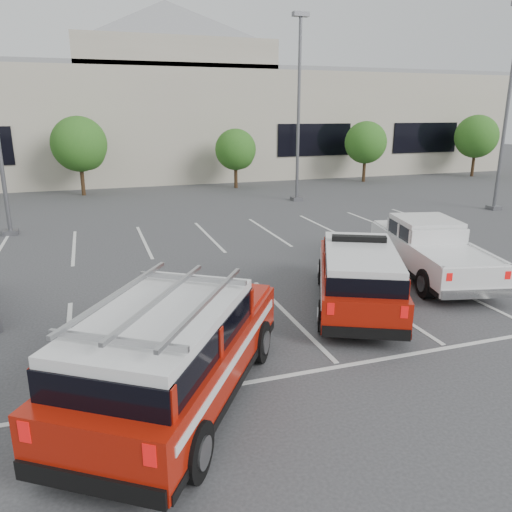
{
  "coord_description": "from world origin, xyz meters",
  "views": [
    {
      "loc": [
        -4.6,
        -11.11,
        5.1
      ],
      "look_at": [
        -0.19,
        2.1,
        1.05
      ],
      "focal_mm": 35.0,
      "sensor_mm": 36.0,
      "label": 1
    }
  ],
  "objects_px": {
    "tree_right": "(366,144)",
    "fire_chief_suv": "(358,281)",
    "tree_mid_right": "(237,151)",
    "convention_building": "(145,116)",
    "tree_mid_left": "(81,146)",
    "tree_far_right": "(477,138)",
    "light_pole_mid": "(299,110)",
    "white_pickup": "(429,254)",
    "light_pole_right": "(507,109)",
    "ladder_suv": "(175,359)"
  },
  "relations": [
    {
      "from": "convention_building",
      "to": "ladder_suv",
      "type": "xyz_separation_m",
      "value": [
        -3.63,
        -34.98,
        -3.82
      ]
    },
    {
      "from": "tree_right",
      "to": "light_pole_right",
      "type": "distance_m",
      "value": 12.32
    },
    {
      "from": "light_pole_mid",
      "to": "fire_chief_suv",
      "type": "bearing_deg",
      "value": -107.45
    },
    {
      "from": "fire_chief_suv",
      "to": "tree_mid_right",
      "type": "bearing_deg",
      "value": 107.42
    },
    {
      "from": "tree_mid_right",
      "to": "tree_right",
      "type": "xyz_separation_m",
      "value": [
        10.0,
        0.0,
        0.27
      ]
    },
    {
      "from": "convention_building",
      "to": "tree_mid_left",
      "type": "bearing_deg",
      "value": -117.4
    },
    {
      "from": "light_pole_right",
      "to": "ladder_suv",
      "type": "relative_size",
      "value": 1.72
    },
    {
      "from": "tree_right",
      "to": "fire_chief_suv",
      "type": "relative_size",
      "value": 0.78
    },
    {
      "from": "tree_right",
      "to": "light_pole_mid",
      "type": "xyz_separation_m",
      "value": [
        -8.09,
        -6.05,
        2.41
      ]
    },
    {
      "from": "tree_mid_right",
      "to": "light_pole_mid",
      "type": "height_order",
      "value": "light_pole_mid"
    },
    {
      "from": "light_pole_mid",
      "to": "white_pickup",
      "type": "relative_size",
      "value": 1.68
    },
    {
      "from": "tree_mid_left",
      "to": "tree_mid_right",
      "type": "distance_m",
      "value": 10.01
    },
    {
      "from": "convention_building",
      "to": "white_pickup",
      "type": "relative_size",
      "value": 9.82
    },
    {
      "from": "convention_building",
      "to": "light_pole_right",
      "type": "bearing_deg",
      "value": -54.11
    },
    {
      "from": "tree_mid_right",
      "to": "fire_chief_suv",
      "type": "relative_size",
      "value": 0.7
    },
    {
      "from": "tree_far_right",
      "to": "white_pickup",
      "type": "height_order",
      "value": "tree_far_right"
    },
    {
      "from": "tree_far_right",
      "to": "light_pole_right",
      "type": "height_order",
      "value": "light_pole_right"
    },
    {
      "from": "tree_far_right",
      "to": "light_pole_right",
      "type": "distance_m",
      "value": 15.24
    },
    {
      "from": "tree_right",
      "to": "light_pole_right",
      "type": "height_order",
      "value": "light_pole_right"
    },
    {
      "from": "convention_building",
      "to": "light_pole_mid",
      "type": "distance_m",
      "value": 17.27
    },
    {
      "from": "tree_mid_right",
      "to": "ladder_suv",
      "type": "relative_size",
      "value": 0.67
    },
    {
      "from": "tree_mid_left",
      "to": "ladder_suv",
      "type": "xyz_separation_m",
      "value": [
        1.46,
        -25.16,
        -2.15
      ]
    },
    {
      "from": "convention_building",
      "to": "light_pole_mid",
      "type": "relative_size",
      "value": 5.86
    },
    {
      "from": "light_pole_mid",
      "to": "white_pickup",
      "type": "distance_m",
      "value": 15.12
    },
    {
      "from": "tree_far_right",
      "to": "light_pole_mid",
      "type": "relative_size",
      "value": 0.47
    },
    {
      "from": "tree_far_right",
      "to": "fire_chief_suv",
      "type": "height_order",
      "value": "tree_far_right"
    },
    {
      "from": "tree_mid_right",
      "to": "ladder_suv",
      "type": "height_order",
      "value": "tree_mid_right"
    },
    {
      "from": "tree_mid_right",
      "to": "ladder_suv",
      "type": "xyz_separation_m",
      "value": [
        -8.54,
        -25.16,
        -1.61
      ]
    },
    {
      "from": "fire_chief_suv",
      "to": "white_pickup",
      "type": "xyz_separation_m",
      "value": [
        3.56,
        1.72,
        -0.06
      ]
    },
    {
      "from": "convention_building",
      "to": "ladder_suv",
      "type": "bearing_deg",
      "value": -95.92
    },
    {
      "from": "tree_mid_left",
      "to": "ladder_suv",
      "type": "height_order",
      "value": "tree_mid_left"
    },
    {
      "from": "light_pole_mid",
      "to": "fire_chief_suv",
      "type": "xyz_separation_m",
      "value": [
        -5.05,
        -16.08,
        -4.41
      ]
    },
    {
      "from": "tree_far_right",
      "to": "light_pole_mid",
      "type": "bearing_deg",
      "value": -161.52
    },
    {
      "from": "tree_far_right",
      "to": "ladder_suv",
      "type": "distance_m",
      "value": 38.11
    },
    {
      "from": "tree_far_right",
      "to": "fire_chief_suv",
      "type": "xyz_separation_m",
      "value": [
        -23.15,
        -22.13,
        -2.27
      ]
    },
    {
      "from": "light_pole_right",
      "to": "ladder_suv",
      "type": "height_order",
      "value": "light_pole_right"
    },
    {
      "from": "convention_building",
      "to": "light_pole_mid",
      "type": "height_order",
      "value": "convention_building"
    },
    {
      "from": "tree_mid_left",
      "to": "white_pickup",
      "type": "relative_size",
      "value": 0.79
    },
    {
      "from": "tree_mid_left",
      "to": "fire_chief_suv",
      "type": "distance_m",
      "value": 23.28
    },
    {
      "from": "tree_far_right",
      "to": "ladder_suv",
      "type": "bearing_deg",
      "value": -138.6
    },
    {
      "from": "tree_right",
      "to": "ladder_suv",
      "type": "distance_m",
      "value": 31.31
    },
    {
      "from": "tree_far_right",
      "to": "white_pickup",
      "type": "relative_size",
      "value": 0.79
    },
    {
      "from": "tree_mid_left",
      "to": "light_pole_right",
      "type": "bearing_deg",
      "value": -29.95
    },
    {
      "from": "convention_building",
      "to": "tree_far_right",
      "type": "distance_m",
      "value": 26.83
    },
    {
      "from": "tree_right",
      "to": "fire_chief_suv",
      "type": "xyz_separation_m",
      "value": [
        -13.15,
        -22.13,
        -2.0
      ]
    },
    {
      "from": "light_pole_mid",
      "to": "tree_mid_right",
      "type": "bearing_deg",
      "value": 107.52
    },
    {
      "from": "light_pole_right",
      "to": "ladder_suv",
      "type": "xyz_separation_m",
      "value": [
        -19.45,
        -13.12,
        -4.29
      ]
    },
    {
      "from": "light_pole_right",
      "to": "light_pole_mid",
      "type": "bearing_deg",
      "value": 146.31
    },
    {
      "from": "light_pole_mid",
      "to": "ladder_suv",
      "type": "height_order",
      "value": "light_pole_mid"
    },
    {
      "from": "tree_right",
      "to": "white_pickup",
      "type": "height_order",
      "value": "tree_right"
    }
  ]
}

